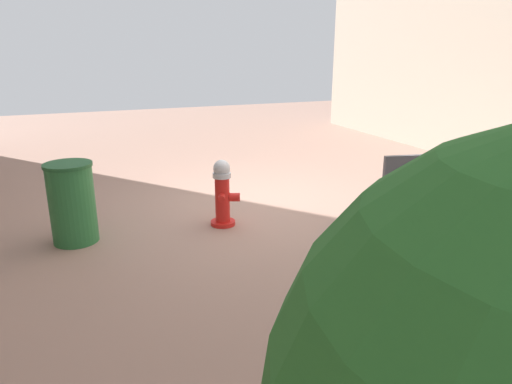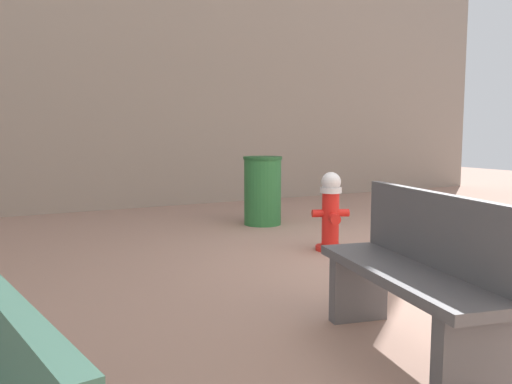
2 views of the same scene
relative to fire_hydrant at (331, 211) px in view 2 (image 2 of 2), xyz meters
The scene contains 4 objects.
ground_plane 1.00m from the fire_hydrant, 142.97° to the right, with size 23.40×23.40×0.00m, color #9E7A6B.
fire_hydrant is the anchor object (origin of this frame).
bench_near 2.73m from the fire_hydrant, 154.37° to the left, with size 1.54×0.74×0.95m.
trash_bin 1.79m from the fire_hydrant, ahead, with size 0.54×0.54×0.95m.
Camera 2 is at (-3.98, 3.98, 1.31)m, focal length 37.61 mm.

